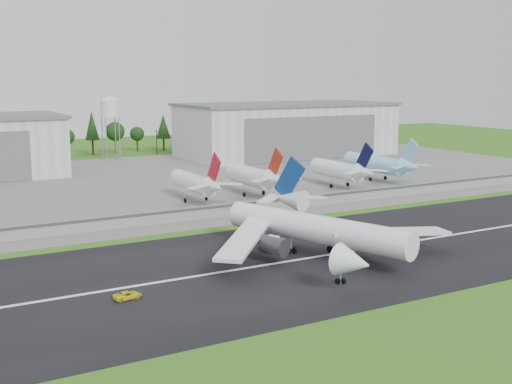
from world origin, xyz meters
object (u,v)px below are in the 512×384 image
parked_jet_red_a (198,183)px  parked_jet_navy (342,170)px  parked_jet_red_b (256,177)px  ground_vehicle (127,295)px  main_airliner (316,235)px  parked_jet_skyblue (381,164)px

parked_jet_red_a → parked_jet_navy: bearing=0.0°
parked_jet_red_a → parked_jet_red_b: 20.06m
ground_vehicle → parked_jet_red_b: (65.19, 72.61, 5.57)m
ground_vehicle → parked_jet_red_b: parked_jet_red_b is taller
main_airliner → parked_jet_skyblue: size_ratio=1.54×
parked_jet_navy → parked_jet_skyblue: parked_jet_skyblue is taller
ground_vehicle → parked_jet_navy: bearing=-61.3°
ground_vehicle → parked_jet_red_b: bearing=-49.6°
parked_jet_skyblue → parked_jet_navy: bearing=-166.5°
main_airliner → parked_jet_red_a: bearing=-112.1°
main_airliner → parked_jet_red_a: size_ratio=1.84×
parked_jet_red_a → parked_jet_skyblue: parked_jet_skyblue is taller
main_airliner → ground_vehicle: main_airliner is taller
parked_jet_red_a → ground_vehicle: bearing=-121.9°
parked_jet_red_a → parked_jet_skyblue: (74.40, 5.05, 0.29)m
parked_jet_skyblue → parked_jet_red_a: bearing=-176.1°
parked_jet_navy → ground_vehicle: bearing=-143.6°
main_airliner → parked_jet_red_a: (2.86, 66.94, 1.10)m
parked_jet_red_b → parked_jet_skyblue: bearing=5.3°
parked_jet_red_b → main_airliner: bearing=-108.9°
main_airliner → parked_jet_skyblue: main_airliner is taller
parked_jet_red_b → parked_jet_skyblue: 54.57m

